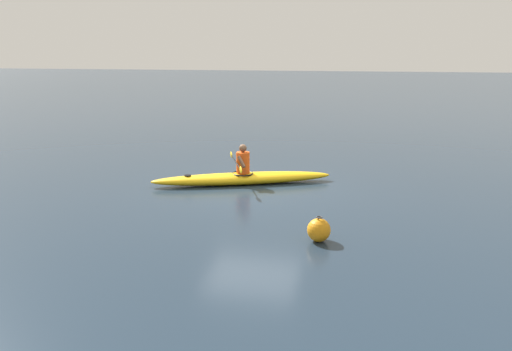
# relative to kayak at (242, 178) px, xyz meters

# --- Properties ---
(ground_plane) EXTENTS (160.00, 160.00, 0.00)m
(ground_plane) POSITION_rel_kayak_xyz_m (-0.41, 0.54, -0.16)
(ground_plane) COLOR #1E2D3D
(kayak) EXTENTS (4.85, 2.47, 0.32)m
(kayak) POSITION_rel_kayak_xyz_m (0.00, 0.00, 0.00)
(kayak) COLOR #EAB214
(kayak) RESTS_ON ground
(kayaker) EXTENTS (0.93, 2.23, 0.79)m
(kayaker) POSITION_rel_kayak_xyz_m (0.00, 0.00, 0.49)
(kayaker) COLOR #E04C14
(kayaker) RESTS_ON kayak
(mooring_buoy_red_near) EXTENTS (0.45, 0.45, 0.50)m
(mooring_buoy_red_near) POSITION_rel_kayak_xyz_m (-2.48, 3.91, 0.07)
(mooring_buoy_red_near) COLOR orange
(mooring_buoy_red_near) RESTS_ON ground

